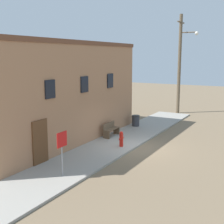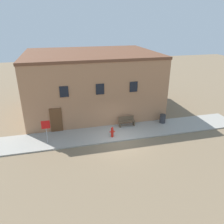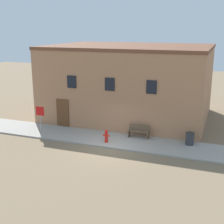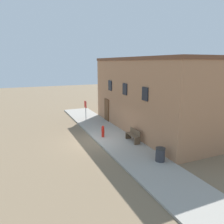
% 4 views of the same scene
% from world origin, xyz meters
% --- Properties ---
extents(ground_plane, '(80.00, 80.00, 0.00)m').
position_xyz_m(ground_plane, '(0.00, 0.00, 0.00)').
color(ground_plane, '#7A664C').
extents(sidewalk, '(22.49, 2.85, 0.10)m').
position_xyz_m(sidewalk, '(0.00, 1.43, 0.05)').
color(sidewalk, '#9E998E').
rests_on(sidewalk, ground).
extents(brick_building, '(12.76, 9.55, 5.99)m').
position_xyz_m(brick_building, '(-0.98, 7.57, 3.00)').
color(brick_building, '#A87551').
rests_on(brick_building, ground).
extents(fire_hydrant, '(0.45, 0.21, 0.87)m').
position_xyz_m(fire_hydrant, '(-0.44, 0.75, 0.54)').
color(fire_hydrant, red).
rests_on(fire_hydrant, sidewalk).
extents(stop_sign, '(0.64, 0.06, 1.92)m').
position_xyz_m(stop_sign, '(-5.52, 0.94, 1.44)').
color(stop_sign, gray).
rests_on(stop_sign, sidewalk).
extents(bench, '(1.40, 0.44, 0.87)m').
position_xyz_m(bench, '(1.29, 2.39, 0.53)').
color(bench, brown).
rests_on(bench, sidewalk).
extents(trash_bin, '(0.56, 0.56, 0.79)m').
position_xyz_m(trash_bin, '(4.72, 2.23, 0.50)').
color(trash_bin, '#333338').
rests_on(trash_bin, sidewalk).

